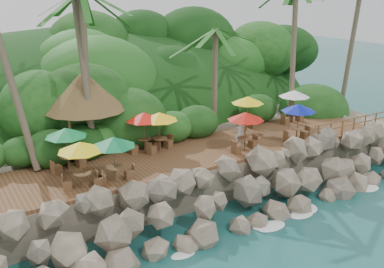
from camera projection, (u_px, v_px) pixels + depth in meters
ground at (256, 232)px, 22.06m from camera, size 140.00×140.00×0.00m
land_base at (125, 128)px, 34.70m from camera, size 32.00×25.20×2.10m
jungle_hill at (93, 118)px, 41.11m from camera, size 44.80×28.00×15.40m
seawall at (232, 196)px, 23.32m from camera, size 29.00×4.00×2.30m
terrace at (192, 153)px, 26.23m from camera, size 26.00×5.00×0.20m
jungle_foliage at (131, 145)px, 34.22m from camera, size 44.00×16.00×12.00m
foam_line at (252, 229)px, 22.29m from camera, size 25.20×0.80×0.06m
palapa at (84, 91)px, 25.74m from camera, size 4.84×4.84×4.60m
dining_clusters at (193, 120)px, 25.70m from camera, size 18.29×5.35×2.33m
railing at (354, 123)px, 29.57m from camera, size 7.20×0.10×1.00m
waiter at (239, 134)px, 26.77m from camera, size 0.68×0.57×1.58m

